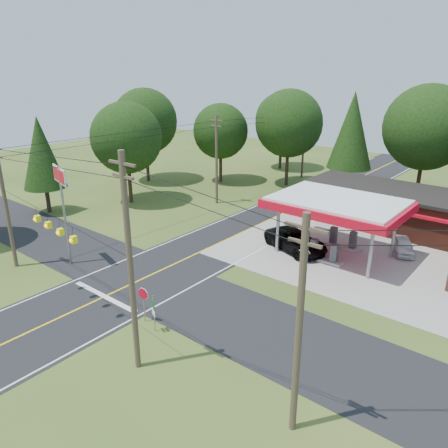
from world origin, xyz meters
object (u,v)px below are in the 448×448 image
Objects in this scene: gas_canopy at (337,206)px; big_stop_sign at (61,191)px; octagonal_stop_sign at (143,297)px; suv_car at (296,241)px; sedan_car at (403,246)px.

big_stop_sign reaches higher than gas_canopy.
octagonal_stop_sign is (11.07, -1.89, -4.33)m from big_stop_sign.
suv_car is at bearing -156.54° from gas_canopy.
suv_car is at bearing 47.37° from big_stop_sign.
suv_car is 15.74m from octagonal_stop_sign.
suv_car is 2.60× the size of octagonal_stop_sign.
gas_canopy is 1.73× the size of suv_car.
suv_car is 19.40m from big_stop_sign.
big_stop_sign is (-12.66, -13.75, 5.22)m from suv_car.
sedan_car is at bearing 43.53° from big_stop_sign.
suv_car is at bearing 84.21° from octagonal_stop_sign.
gas_canopy reaches higher than sedan_car.
octagonal_stop_sign is at bearing -104.91° from gas_canopy.
gas_canopy is 4.67m from suv_car.
big_stop_sign is (-15.57, -15.01, 1.81)m from gas_canopy.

